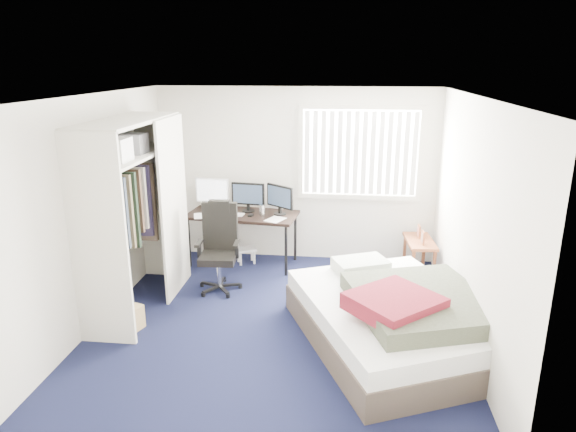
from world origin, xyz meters
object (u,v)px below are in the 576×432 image
(desk, at_px, (243,211))
(office_chair, at_px, (219,256))
(bed, at_px, (396,318))
(nightstand, at_px, (420,244))

(desk, height_order, office_chair, desk)
(office_chair, relative_size, bed, 0.43)
(desk, bearing_deg, nightstand, -2.76)
(nightstand, bearing_deg, desk, 177.24)
(desk, bearing_deg, office_chair, -98.77)
(office_chair, bearing_deg, bed, -28.36)
(desk, distance_m, nightstand, 2.50)
(desk, distance_m, office_chair, 0.97)
(nightstand, relative_size, bed, 0.27)
(nightstand, distance_m, bed, 1.99)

